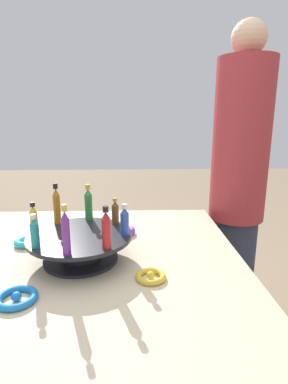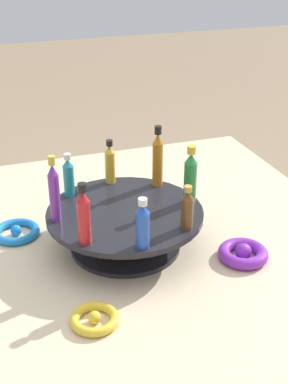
% 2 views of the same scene
% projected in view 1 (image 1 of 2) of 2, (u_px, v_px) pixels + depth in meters
% --- Properties ---
extents(party_table, '(1.08, 1.08, 0.72)m').
position_uv_depth(party_table, '(86.00, 351.00, 1.08)').
color(party_table, beige).
rests_on(party_table, ground_plane).
extents(display_stand, '(0.34, 0.34, 0.09)m').
position_uv_depth(display_stand, '(80.00, 245.00, 0.98)').
color(display_stand, black).
rests_on(display_stand, party_table).
extents(bottle_red, '(0.03, 0.03, 0.13)m').
position_uv_depth(bottle_red, '(106.00, 229.00, 0.85)').
color(bottle_red, '#B21E23').
rests_on(bottle_red, display_stand).
extents(bottle_blue, '(0.03, 0.03, 0.10)m').
position_uv_depth(bottle_blue, '(125.00, 221.00, 0.95)').
color(bottle_blue, '#234CAD').
rests_on(bottle_blue, display_stand).
extents(bottle_brown, '(0.02, 0.02, 0.09)m').
position_uv_depth(bottle_brown, '(115.00, 212.00, 1.06)').
color(bottle_brown, brown).
rests_on(bottle_brown, display_stand).
extents(bottle_green, '(0.03, 0.03, 0.13)m').
position_uv_depth(bottle_green, '(88.00, 204.00, 1.10)').
color(bottle_green, '#288438').
rests_on(bottle_green, display_stand).
extents(bottle_amber, '(0.02, 0.02, 0.15)m').
position_uv_depth(bottle_amber, '(57.00, 205.00, 1.06)').
color(bottle_amber, '#AD6B19').
rests_on(bottle_amber, display_stand).
extents(bottle_gold, '(0.02, 0.02, 0.11)m').
position_uv_depth(bottle_gold, '(34.00, 220.00, 0.96)').
color(bottle_gold, gold).
rests_on(bottle_gold, display_stand).
extents(bottle_teal, '(0.02, 0.02, 0.10)m').
position_uv_depth(bottle_teal, '(35.00, 232.00, 0.86)').
color(bottle_teal, teal).
rests_on(bottle_teal, display_stand).
extents(bottle_purple, '(0.02, 0.02, 0.14)m').
position_uv_depth(bottle_purple, '(66.00, 232.00, 0.81)').
color(bottle_purple, '#702D93').
rests_on(bottle_purple, display_stand).
extents(ribbon_bow_blue, '(0.11, 0.11, 0.03)m').
position_uv_depth(ribbon_bow_blue, '(17.00, 298.00, 0.77)').
color(ribbon_bow_blue, blue).
rests_on(ribbon_bow_blue, party_table).
extents(ribbon_bow_gold, '(0.09, 0.09, 0.02)m').
position_uv_depth(ribbon_bow_gold, '(151.00, 276.00, 0.87)').
color(ribbon_bow_gold, gold).
rests_on(ribbon_bow_gold, party_table).
extents(ribbon_bow_purple, '(0.11, 0.11, 0.04)m').
position_uv_depth(ribbon_bow_purple, '(122.00, 231.00, 1.21)').
color(ribbon_bow_purple, purple).
rests_on(ribbon_bow_purple, party_table).
extents(ribbon_bow_teal, '(0.09, 0.09, 0.04)m').
position_uv_depth(ribbon_bow_teal, '(26.00, 242.00, 1.10)').
color(ribbon_bow_teal, '#2DB7CC').
rests_on(ribbon_bow_teal, party_table).
extents(person_figure, '(0.27, 0.27, 1.61)m').
position_uv_depth(person_figure, '(237.00, 192.00, 1.52)').
color(person_figure, '#282D42').
rests_on(person_figure, ground_plane).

